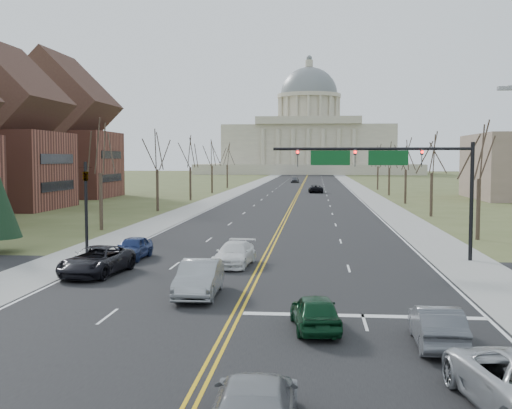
% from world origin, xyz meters
% --- Properties ---
extents(ground, '(600.00, 600.00, 0.00)m').
position_xyz_m(ground, '(0.00, 0.00, 0.00)').
color(ground, '#475229').
rests_on(ground, ground).
extents(road, '(20.00, 380.00, 0.01)m').
position_xyz_m(road, '(0.00, 110.00, 0.01)').
color(road, black).
rests_on(road, ground).
extents(cross_road, '(120.00, 14.00, 0.01)m').
position_xyz_m(cross_road, '(0.00, 6.00, 0.01)').
color(cross_road, black).
rests_on(cross_road, ground).
extents(sidewalk_left, '(4.00, 380.00, 0.03)m').
position_xyz_m(sidewalk_left, '(-12.00, 110.00, 0.01)').
color(sidewalk_left, gray).
rests_on(sidewalk_left, ground).
extents(sidewalk_right, '(4.00, 380.00, 0.03)m').
position_xyz_m(sidewalk_right, '(12.00, 110.00, 0.01)').
color(sidewalk_right, gray).
rests_on(sidewalk_right, ground).
extents(center_line, '(0.42, 380.00, 0.01)m').
position_xyz_m(center_line, '(0.00, 110.00, 0.01)').
color(center_line, gold).
rests_on(center_line, road).
extents(edge_line_left, '(0.15, 380.00, 0.01)m').
position_xyz_m(edge_line_left, '(-9.80, 110.00, 0.01)').
color(edge_line_left, silver).
rests_on(edge_line_left, road).
extents(edge_line_right, '(0.15, 380.00, 0.01)m').
position_xyz_m(edge_line_right, '(9.80, 110.00, 0.01)').
color(edge_line_right, silver).
rests_on(edge_line_right, road).
extents(stop_bar, '(9.50, 0.50, 0.01)m').
position_xyz_m(stop_bar, '(5.00, -1.00, 0.01)').
color(stop_bar, silver).
rests_on(stop_bar, road).
extents(capitol, '(90.00, 60.00, 50.00)m').
position_xyz_m(capitol, '(0.00, 249.91, 14.20)').
color(capitol, beige).
rests_on(capitol, ground).
extents(signal_mast, '(12.12, 0.44, 7.20)m').
position_xyz_m(signal_mast, '(7.45, 13.50, 5.76)').
color(signal_mast, black).
rests_on(signal_mast, ground).
extents(signal_left, '(0.32, 0.36, 6.00)m').
position_xyz_m(signal_left, '(-11.50, 13.50, 3.71)').
color(signal_left, black).
rests_on(signal_left, ground).
extents(tree_r_0, '(3.74, 3.74, 8.50)m').
position_xyz_m(tree_r_0, '(15.50, 24.00, 6.55)').
color(tree_r_0, '#34241E').
rests_on(tree_r_0, ground).
extents(tree_l_0, '(3.96, 3.96, 9.00)m').
position_xyz_m(tree_l_0, '(-15.50, 28.00, 6.94)').
color(tree_l_0, '#34241E').
rests_on(tree_l_0, ground).
extents(tree_r_1, '(3.74, 3.74, 8.50)m').
position_xyz_m(tree_r_1, '(15.50, 44.00, 6.55)').
color(tree_r_1, '#34241E').
rests_on(tree_r_1, ground).
extents(tree_l_1, '(3.96, 3.96, 9.00)m').
position_xyz_m(tree_l_1, '(-15.50, 48.00, 6.94)').
color(tree_l_1, '#34241E').
rests_on(tree_l_1, ground).
extents(tree_r_2, '(3.74, 3.74, 8.50)m').
position_xyz_m(tree_r_2, '(15.50, 64.00, 6.55)').
color(tree_r_2, '#34241E').
rests_on(tree_r_2, ground).
extents(tree_l_2, '(3.96, 3.96, 9.00)m').
position_xyz_m(tree_l_2, '(-15.50, 68.00, 6.94)').
color(tree_l_2, '#34241E').
rests_on(tree_l_2, ground).
extents(tree_r_3, '(3.74, 3.74, 8.50)m').
position_xyz_m(tree_r_3, '(15.50, 84.00, 6.55)').
color(tree_r_3, '#34241E').
rests_on(tree_r_3, ground).
extents(tree_l_3, '(3.96, 3.96, 9.00)m').
position_xyz_m(tree_l_3, '(-15.50, 88.00, 6.94)').
color(tree_l_3, '#34241E').
rests_on(tree_l_3, ground).
extents(tree_r_4, '(3.74, 3.74, 8.50)m').
position_xyz_m(tree_r_4, '(15.50, 104.00, 6.55)').
color(tree_r_4, '#34241E').
rests_on(tree_r_4, ground).
extents(tree_l_4, '(3.96, 3.96, 9.00)m').
position_xyz_m(tree_l_4, '(-15.50, 108.00, 6.94)').
color(tree_l_4, '#34241E').
rests_on(tree_l_4, ground).
extents(bldg_left_far, '(17.10, 14.28, 23.25)m').
position_xyz_m(bldg_left_far, '(-38.00, 74.00, 9.54)').
color(bldg_left_far, brown).
rests_on(bldg_left_far, ground).
extents(car_nb_inner_lead, '(2.07, 4.08, 1.33)m').
position_xyz_m(car_nb_inner_lead, '(3.13, -3.25, 0.68)').
color(car_nb_inner_lead, '#0C351C').
rests_on(car_nb_inner_lead, road).
extents(car_nb_outer_lead, '(1.53, 4.16, 1.36)m').
position_xyz_m(car_nb_outer_lead, '(7.13, -4.89, 0.69)').
color(car_nb_outer_lead, '#505358').
rests_on(car_nb_outer_lead, road).
extents(car_nb_inner_second, '(2.08, 4.83, 1.39)m').
position_xyz_m(car_nb_inner_second, '(1.79, -12.26, 0.71)').
color(car_nb_inner_second, gray).
rests_on(car_nb_inner_second, road).
extents(car_sb_inner_lead, '(1.79, 4.88, 1.60)m').
position_xyz_m(car_sb_inner_lead, '(-2.08, 2.01, 0.81)').
color(car_sb_inner_lead, gray).
rests_on(car_sb_inner_lead, road).
extents(car_sb_outer_lead, '(3.13, 5.68, 1.51)m').
position_xyz_m(car_sb_outer_lead, '(-8.49, 6.73, 0.77)').
color(car_sb_outer_lead, black).
rests_on(car_sb_outer_lead, road).
extents(car_sb_inner_second, '(2.37, 4.89, 1.37)m').
position_xyz_m(car_sb_inner_second, '(-1.53, 10.30, 0.70)').
color(car_sb_inner_second, white).
rests_on(car_sb_inner_second, road).
extents(car_sb_outer_second, '(1.84, 4.14, 1.38)m').
position_xyz_m(car_sb_outer_second, '(-8.11, 12.23, 0.70)').
color(car_sb_outer_second, navy).
rests_on(car_sb_outer_second, road).
extents(car_far_nb, '(2.81, 5.48, 1.48)m').
position_xyz_m(car_far_nb, '(3.10, 90.98, 0.75)').
color(car_far_nb, black).
rests_on(car_far_nb, road).
extents(car_far_sb, '(2.10, 4.64, 1.54)m').
position_xyz_m(car_far_sb, '(-2.24, 139.15, 0.78)').
color(car_far_sb, '#4B4D53').
rests_on(car_far_sb, road).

